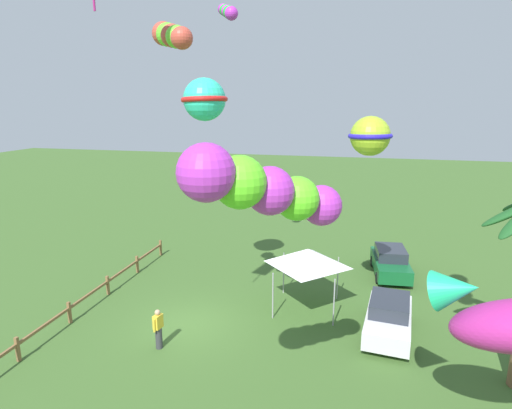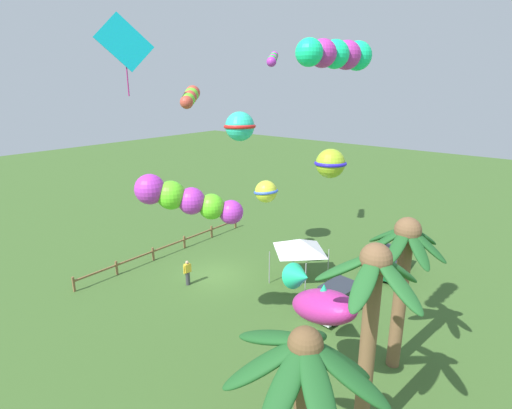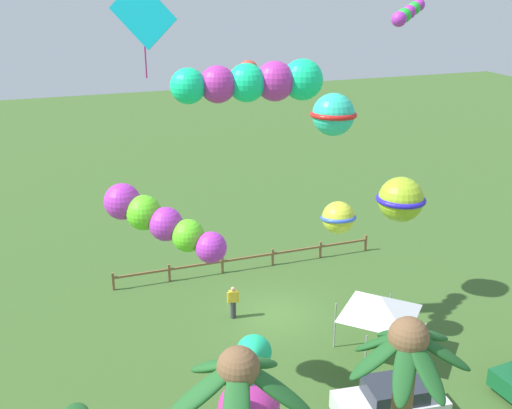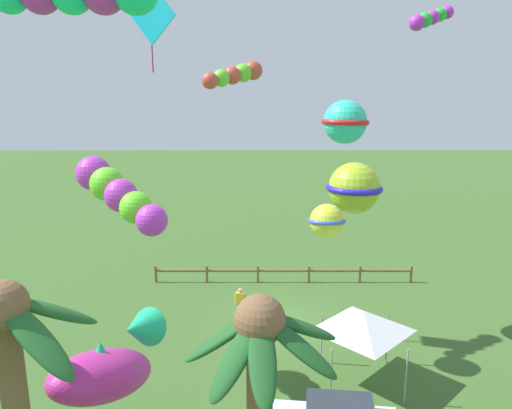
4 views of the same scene
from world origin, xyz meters
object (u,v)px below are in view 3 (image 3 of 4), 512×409
at_px(kite_ball_0, 338,218).
at_px(kite_fish_7, 250,397).
at_px(kite_ball_5, 333,115).
at_px(kite_tube_6, 160,221).
at_px(kite_tube_4, 254,82).
at_px(festival_tent, 380,305).
at_px(kite_ball_1, 401,199).
at_px(spectator_0, 233,302).
at_px(parked_car_1, 391,402).
at_px(kite_diamond_2, 143,15).
at_px(palm_tree_2, 404,383).
at_px(kite_tube_8, 236,78).
at_px(kite_tube_3, 408,13).

xyz_separation_m(kite_ball_0, kite_fish_7, (6.31, 7.44, -1.63)).
bearing_deg(kite_ball_5, kite_ball_0, 70.22).
bearing_deg(kite_tube_6, kite_tube_4, 101.40).
distance_m(festival_tent, kite_ball_1, 6.01).
xyz_separation_m(spectator_0, kite_ball_1, (-3.60, 7.38, 7.10)).
relative_size(parked_car_1, kite_diamond_2, 1.14).
distance_m(parked_car_1, kite_tube_4, 13.56).
bearing_deg(kite_diamond_2, parked_car_1, 129.98).
bearing_deg(kite_ball_0, spectator_0, -44.32).
xyz_separation_m(kite_tube_6, kite_fish_7, (-1.13, 5.83, -3.09)).
bearing_deg(palm_tree_2, kite_diamond_2, -70.21).
distance_m(kite_ball_1, kite_tube_8, 8.00).
bearing_deg(kite_ball_0, kite_fish_7, 49.69).
xyz_separation_m(spectator_0, kite_ball_0, (-3.43, 3.35, 4.96)).
height_order(palm_tree_2, kite_tube_4, kite_tube_4).
xyz_separation_m(festival_tent, kite_ball_0, (1.19, -1.70, 3.31)).
relative_size(parked_car_1, festival_tent, 1.42).
xyz_separation_m(kite_ball_1, kite_tube_6, (7.62, -2.42, -0.67)).
relative_size(kite_diamond_2, kite_ball_5, 1.26).
xyz_separation_m(palm_tree_2, kite_tube_6, (4.83, -7.53, 2.38)).
height_order(kite_diamond_2, kite_ball_5, kite_diamond_2).
xyz_separation_m(kite_ball_0, kite_ball_1, (-0.18, 4.04, 2.13)).
bearing_deg(kite_ball_5, kite_tube_4, 55.30).
xyz_separation_m(festival_tent, kite_tube_8, (4.72, -3.95, 8.72)).
bearing_deg(kite_ball_0, kite_tube_3, -146.37).
bearing_deg(kite_tube_8, kite_fish_7, 73.99).
relative_size(palm_tree_2, kite_tube_6, 1.89).
xyz_separation_m(spectator_0, festival_tent, (-4.61, 5.04, 1.65)).
relative_size(palm_tree_2, kite_ball_0, 4.49).
distance_m(kite_tube_3, kite_fish_7, 17.41).
relative_size(kite_tube_4, kite_tube_6, 0.96).
bearing_deg(festival_tent, kite_tube_3, -124.17).
height_order(palm_tree_2, spectator_0, palm_tree_2).
bearing_deg(festival_tent, kite_ball_5, -88.32).
distance_m(kite_ball_0, kite_tube_8, 6.85).
distance_m(kite_tube_3, kite_ball_5, 5.22).
xyz_separation_m(kite_tube_3, kite_tube_6, (11.71, 4.45, -6.15)).
bearing_deg(parked_car_1, kite_tube_8, -66.36).
bearing_deg(kite_tube_8, festival_tent, 140.12).
bearing_deg(palm_tree_2, kite_tube_8, -85.41).
distance_m(kite_fish_7, kite_tube_8, 12.30).
distance_m(kite_diamond_2, kite_fish_7, 13.82).
height_order(kite_ball_5, kite_tube_8, kite_tube_8).
bearing_deg(palm_tree_2, parked_car_1, -120.56).
relative_size(festival_tent, kite_diamond_2, 0.80).
xyz_separation_m(spectator_0, kite_fish_7, (2.89, 10.79, 3.34)).
distance_m(palm_tree_2, kite_tube_6, 9.26).
bearing_deg(kite_tube_4, parked_car_1, -157.94).
height_order(parked_car_1, kite_tube_4, kite_tube_4).
distance_m(palm_tree_2, kite_diamond_2, 15.27).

